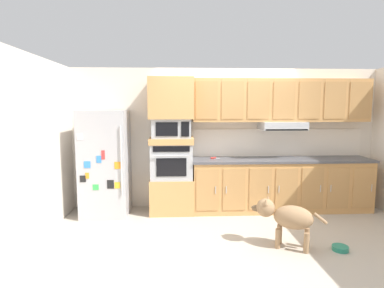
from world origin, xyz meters
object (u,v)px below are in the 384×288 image
(microwave, at_px, (171,128))
(dog_food_bowl, at_px, (340,248))
(dog, at_px, (286,216))
(screwdriver, at_px, (214,158))
(refrigerator, at_px, (105,163))
(built_in_oven, at_px, (172,161))

(microwave, xyz_separation_m, dog_food_bowl, (2.16, -1.61, -1.43))
(microwave, relative_size, dog, 0.73)
(dog_food_bowl, bearing_deg, screwdriver, 131.04)
(refrigerator, distance_m, dog, 3.00)
(refrigerator, relative_size, microwave, 2.73)
(built_in_oven, bearing_deg, dog, -44.37)
(refrigerator, distance_m, screwdriver, 1.84)
(screwdriver, bearing_deg, microwave, -177.53)
(microwave, distance_m, screwdriver, 0.90)
(dog, height_order, dog_food_bowl, dog)
(refrigerator, xyz_separation_m, dog, (2.61, -1.40, -0.47))
(built_in_oven, xyz_separation_m, microwave, (0.00, -0.00, 0.56))
(built_in_oven, relative_size, dog_food_bowl, 3.50)
(screwdriver, xyz_separation_m, dog, (0.77, -1.50, -0.52))
(refrigerator, xyz_separation_m, microwave, (1.11, 0.07, 0.58))
(built_in_oven, bearing_deg, refrigerator, -176.51)
(refrigerator, bearing_deg, screwdriver, 3.09)
(dog_food_bowl, bearing_deg, built_in_oven, 143.25)
(microwave, height_order, screwdriver, microwave)
(refrigerator, bearing_deg, built_in_oven, 3.49)
(refrigerator, xyz_separation_m, built_in_oven, (1.11, 0.07, 0.02))
(dog, bearing_deg, screwdriver, -37.35)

